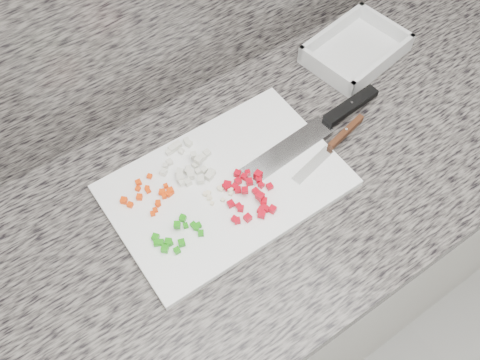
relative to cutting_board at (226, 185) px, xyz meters
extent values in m
cube|color=silver|center=(0.06, -0.03, -0.48)|extent=(3.92, 0.62, 0.86)
cube|color=#625C56|center=(0.06, -0.03, -0.03)|extent=(3.96, 0.64, 0.04)
cube|color=white|center=(0.00, 0.00, 0.00)|extent=(0.45, 0.30, 0.02)
cube|color=#EE3C05|center=(-0.11, 0.05, 0.01)|extent=(0.01, 0.01, 0.01)
cube|color=#EE3C05|center=(-0.15, 0.09, 0.01)|extent=(0.01, 0.01, 0.01)
cube|color=#EE3C05|center=(-0.10, 0.04, 0.01)|extent=(0.01, 0.01, 0.01)
cube|color=#EE3C05|center=(-0.18, 0.08, 0.01)|extent=(0.02, 0.02, 0.01)
cube|color=#EE3C05|center=(-0.11, 0.04, 0.01)|extent=(0.01, 0.01, 0.01)
cube|color=#EE3C05|center=(-0.12, 0.05, 0.01)|extent=(0.02, 0.02, 0.01)
cube|color=#EE3C05|center=(-0.14, 0.07, 0.01)|extent=(0.01, 0.01, 0.01)
cube|color=#EE3C05|center=(-0.15, 0.03, 0.01)|extent=(0.01, 0.01, 0.01)
cube|color=#EE3C05|center=(-0.13, 0.04, 0.01)|extent=(0.01, 0.01, 0.01)
cube|color=#EE3C05|center=(-0.14, 0.03, 0.01)|extent=(0.01, 0.01, 0.01)
cube|color=#EE3C05|center=(-0.10, 0.06, 0.01)|extent=(0.01, 0.01, 0.01)
cube|color=#EE3C05|center=(-0.18, 0.06, 0.01)|extent=(0.01, 0.01, 0.01)
cube|color=#EE3C05|center=(-0.13, 0.08, 0.01)|extent=(0.01, 0.01, 0.01)
cube|color=#EE3C05|center=(-0.14, 0.10, 0.01)|extent=(0.01, 0.01, 0.01)
cube|color=#EE3C05|center=(-0.16, 0.07, 0.01)|extent=(0.01, 0.01, 0.01)
cube|color=#EE3C05|center=(-0.12, 0.10, 0.01)|extent=(0.01, 0.01, 0.01)
cube|color=#EE3C05|center=(-0.15, 0.02, 0.01)|extent=(0.01, 0.01, 0.01)
cube|color=#EE3C05|center=(-0.12, 0.04, 0.01)|extent=(0.01, 0.01, 0.01)
cube|color=silver|center=(-0.06, 0.13, 0.01)|extent=(0.01, 0.01, 0.01)
cube|color=silver|center=(-0.02, 0.05, 0.01)|extent=(0.01, 0.01, 0.01)
cube|color=silver|center=(-0.05, 0.06, 0.01)|extent=(0.02, 0.02, 0.01)
cube|color=silver|center=(-0.08, 0.10, 0.01)|extent=(0.01, 0.01, 0.01)
cube|color=silver|center=(-0.03, 0.05, 0.01)|extent=(0.01, 0.01, 0.01)
cube|color=silver|center=(-0.01, 0.03, 0.01)|extent=(0.02, 0.02, 0.01)
cube|color=silver|center=(-0.02, 0.03, 0.01)|extent=(0.02, 0.02, 0.01)
cube|color=silver|center=(-0.07, 0.06, 0.01)|extent=(0.02, 0.02, 0.01)
cube|color=silver|center=(-0.01, 0.03, 0.01)|extent=(0.01, 0.01, 0.01)
cube|color=silver|center=(-0.01, 0.13, 0.01)|extent=(0.01, 0.01, 0.01)
cube|color=silver|center=(-0.03, 0.07, 0.01)|extent=(0.01, 0.01, 0.01)
cube|color=silver|center=(-0.06, 0.04, 0.01)|extent=(0.01, 0.01, 0.01)
cube|color=silver|center=(-0.01, 0.08, 0.01)|extent=(0.01, 0.01, 0.01)
cube|color=silver|center=(0.01, 0.08, 0.01)|extent=(0.01, 0.01, 0.01)
cube|color=silver|center=(-0.07, 0.10, 0.01)|extent=(0.01, 0.01, 0.01)
cube|color=silver|center=(-0.03, 0.13, 0.01)|extent=(0.01, 0.01, 0.01)
cube|color=silver|center=(-0.09, 0.09, 0.01)|extent=(0.02, 0.02, 0.01)
cube|color=silver|center=(-0.04, 0.13, 0.01)|extent=(0.02, 0.02, 0.01)
cube|color=silver|center=(-0.02, 0.08, 0.02)|extent=(0.02, 0.02, 0.01)
cube|color=silver|center=(-0.02, 0.07, 0.02)|extent=(0.02, 0.02, 0.01)
cube|color=silver|center=(-0.01, 0.12, 0.01)|extent=(0.01, 0.01, 0.01)
cube|color=silver|center=(-0.04, 0.07, 0.01)|extent=(0.01, 0.01, 0.01)
cube|color=silver|center=(-0.04, 0.03, 0.01)|extent=(0.02, 0.02, 0.01)
cube|color=silver|center=(-0.07, 0.05, 0.01)|extent=(0.01, 0.01, 0.01)
cube|color=silver|center=(-0.05, 0.05, 0.01)|extent=(0.02, 0.02, 0.01)
cube|color=silver|center=(-0.06, 0.07, 0.01)|extent=(0.02, 0.02, 0.01)
cube|color=silver|center=(-0.03, 0.11, 0.01)|extent=(0.01, 0.01, 0.01)
cube|color=#188B0C|center=(-0.16, -0.07, 0.01)|extent=(0.01, 0.01, 0.01)
cube|color=#188B0C|center=(-0.16, -0.05, 0.01)|extent=(0.01, 0.01, 0.01)
cube|color=#188B0C|center=(-0.10, -0.07, 0.01)|extent=(0.01, 0.01, 0.01)
cube|color=#188B0C|center=(-0.10, -0.05, 0.01)|extent=(0.01, 0.01, 0.01)
cube|color=#188B0C|center=(-0.11, -0.02, 0.01)|extent=(0.01, 0.01, 0.01)
cube|color=#188B0C|center=(-0.12, -0.04, 0.01)|extent=(0.01, 0.01, 0.01)
cube|color=#188B0C|center=(-0.16, -0.05, 0.01)|extent=(0.02, 0.02, 0.01)
cube|color=#188B0C|center=(-0.11, -0.02, 0.01)|extent=(0.02, 0.02, 0.01)
cube|color=#188B0C|center=(-0.17, -0.04, 0.01)|extent=(0.01, 0.01, 0.01)
cube|color=#188B0C|center=(-0.17, -0.03, 0.01)|extent=(0.02, 0.02, 0.01)
cube|color=#188B0C|center=(-0.10, -0.04, 0.01)|extent=(0.01, 0.01, 0.01)
cube|color=#188B0C|center=(-0.18, -0.04, 0.01)|extent=(0.01, 0.01, 0.01)
cube|color=#188B0C|center=(-0.10, -0.05, 0.01)|extent=(0.01, 0.01, 0.01)
cube|color=#188B0C|center=(-0.14, -0.06, 0.01)|extent=(0.01, 0.01, 0.01)
cube|color=#188B0C|center=(-0.13, -0.03, 0.02)|extent=(0.02, 0.02, 0.01)
cube|color=#188B0C|center=(-0.17, -0.06, 0.01)|extent=(0.02, 0.02, 0.01)
cube|color=#188B0C|center=(-0.14, -0.06, 0.01)|extent=(0.02, 0.02, 0.01)
cube|color=#B80213|center=(0.05, -0.05, 0.01)|extent=(0.01, 0.01, 0.01)
cube|color=#B80213|center=(0.04, -0.01, 0.01)|extent=(0.02, 0.02, 0.01)
cube|color=#B80213|center=(0.06, -0.03, 0.01)|extent=(0.01, 0.01, 0.01)
cube|color=#B80213|center=(0.04, -0.10, 0.01)|extent=(0.02, 0.02, 0.01)
cube|color=#B80213|center=(0.02, -0.09, 0.01)|extent=(0.02, 0.02, 0.01)
cube|color=#B80213|center=(0.02, -0.01, 0.01)|extent=(0.01, 0.01, 0.01)
cube|color=#B80213|center=(-0.03, -0.08, 0.01)|extent=(0.01, 0.01, 0.01)
cube|color=#B80213|center=(-0.01, -0.09, 0.01)|extent=(0.01, 0.01, 0.01)
cube|color=#B80213|center=(0.03, -0.07, 0.02)|extent=(0.02, 0.02, 0.01)
cube|color=#B80213|center=(0.00, -0.01, 0.01)|extent=(0.01, 0.01, 0.01)
cube|color=#B80213|center=(0.01, -0.10, 0.01)|extent=(0.02, 0.02, 0.01)
cube|color=#B80213|center=(-0.01, -0.07, 0.01)|extent=(0.02, 0.02, 0.01)
cube|color=#B80213|center=(0.03, 0.00, 0.01)|extent=(0.02, 0.02, 0.01)
cube|color=#B80213|center=(0.04, -0.03, 0.01)|extent=(0.02, 0.02, 0.01)
cube|color=#B80213|center=(-0.03, -0.08, 0.01)|extent=(0.01, 0.01, 0.01)
cube|color=#B80213|center=(0.04, -0.05, 0.01)|extent=(0.01, 0.01, 0.01)
cube|color=#B80213|center=(0.00, -0.01, 0.01)|extent=(0.02, 0.02, 0.01)
cube|color=#B80213|center=(0.05, -0.01, 0.01)|extent=(0.01, 0.01, 0.01)
cube|color=#B80213|center=(0.03, -0.10, 0.01)|extent=(0.01, 0.01, 0.01)
cube|color=#B80213|center=(0.03, -0.08, 0.01)|extent=(0.02, 0.02, 0.01)
cube|color=#B80213|center=(-0.02, -0.05, 0.01)|extent=(0.01, 0.01, 0.01)
cube|color=#B80213|center=(-0.01, -0.06, 0.01)|extent=(0.01, 0.01, 0.01)
cube|color=#B80213|center=(0.01, -0.03, 0.01)|extent=(0.02, 0.02, 0.01)
cube|color=#B80213|center=(0.06, -0.06, 0.01)|extent=(0.01, 0.01, 0.01)
cube|color=#B80213|center=(0.01, -0.02, 0.01)|extent=(0.01, 0.01, 0.01)
cube|color=#B80213|center=(0.02, -0.04, 0.02)|extent=(0.02, 0.02, 0.01)
cube|color=#B80213|center=(0.06, -0.02, 0.01)|extent=(0.02, 0.02, 0.01)
cube|color=#B80213|center=(0.03, -0.09, 0.01)|extent=(0.01, 0.01, 0.01)
cube|color=beige|center=(-0.05, -0.01, 0.01)|extent=(0.01, 0.01, 0.01)
cube|color=beige|center=(-0.01, -0.03, 0.01)|extent=(0.01, 0.01, 0.01)
cube|color=beige|center=(0.00, -0.02, 0.01)|extent=(0.01, 0.01, 0.01)
cube|color=beige|center=(-0.02, 0.00, 0.01)|extent=(0.01, 0.01, 0.01)
cube|color=beige|center=(0.00, -0.01, 0.01)|extent=(0.01, 0.01, 0.01)
cube|color=beige|center=(-0.05, 0.00, 0.01)|extent=(0.01, 0.01, 0.01)
cube|color=beige|center=(-0.02, -0.01, 0.01)|extent=(0.01, 0.01, 0.01)
cube|color=beige|center=(-0.05, -0.02, 0.01)|extent=(0.01, 0.01, 0.01)
cube|color=beige|center=(-0.04, -0.01, 0.01)|extent=(0.01, 0.01, 0.01)
cube|color=beige|center=(-0.04, 0.00, 0.01)|extent=(0.01, 0.01, 0.01)
cube|color=beige|center=(-0.03, -0.03, 0.01)|extent=(0.01, 0.01, 0.01)
cube|color=silver|center=(0.15, -0.01, 0.01)|extent=(0.22, 0.06, 0.00)
cube|color=black|center=(0.33, 0.01, 0.02)|extent=(0.14, 0.04, 0.02)
cylinder|color=silver|center=(0.33, 0.01, 0.02)|extent=(0.01, 0.01, 0.00)
cube|color=silver|center=(0.17, -0.07, 0.01)|extent=(0.11, 0.04, 0.00)
cube|color=#432010|center=(0.27, -0.04, 0.02)|extent=(0.11, 0.03, 0.02)
cylinder|color=silver|center=(0.27, -0.04, 0.02)|extent=(0.01, 0.01, 0.00)
cube|color=silver|center=(0.46, 0.13, 0.00)|extent=(0.25, 0.19, 0.01)
cube|color=silver|center=(0.44, 0.20, 0.02)|extent=(0.22, 0.05, 0.04)
cube|color=silver|center=(0.47, 0.06, 0.02)|extent=(0.22, 0.05, 0.04)
cube|color=silver|center=(0.56, 0.15, 0.02)|extent=(0.04, 0.16, 0.04)
cube|color=silver|center=(0.35, 0.11, 0.02)|extent=(0.04, 0.16, 0.04)
camera|label=1|loc=(-0.30, -0.48, 0.90)|focal=40.00mm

